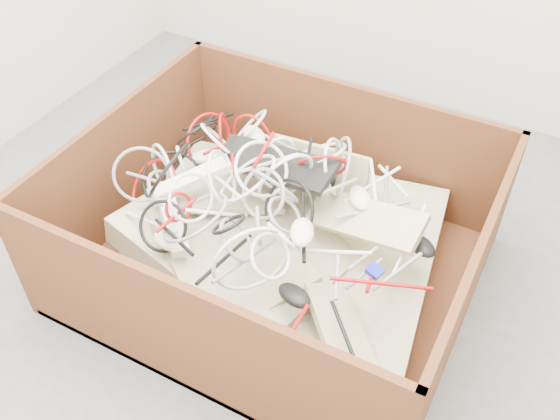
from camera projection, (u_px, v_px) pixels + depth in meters
The scene contains 8 objects.
ground at pixel (262, 303), 2.19m from camera, with size 3.00×3.00×0.00m, color #505153.
cardboard_box at pixel (272, 247), 2.21m from camera, with size 1.33×1.11×0.53m.
keyboard_pile at pixel (283, 218), 2.11m from camera, with size 1.00×0.85×0.37m.
mice_scatter at pixel (284, 211), 2.02m from camera, with size 0.98×0.64×0.21m.
power_strip_left at pixel (190, 180), 2.08m from camera, with size 0.29×0.05×0.04m, color white.
power_strip_right at pixel (172, 219), 2.02m from camera, with size 0.28×0.06×0.04m, color white.
vga_plug at pixel (375, 271), 1.82m from camera, with size 0.04×0.04×0.02m, color #0B17A8.
cable_tangle at pixel (236, 182), 2.05m from camera, with size 1.15×0.89×0.41m.
Camera 1 is at (0.70, -1.18, 1.73)m, focal length 39.89 mm.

